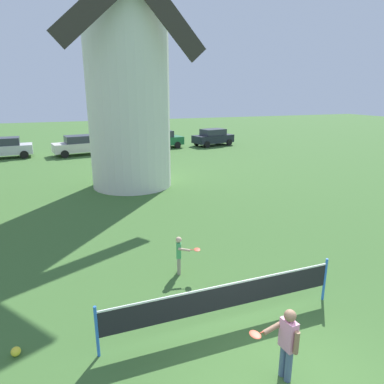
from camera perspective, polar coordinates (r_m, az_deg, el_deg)
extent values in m
plane|color=#3D662D|center=(7.16, 15.08, -27.63)|extent=(120.00, 120.00, 0.00)
cylinder|color=silver|center=(18.49, -10.58, 17.18)|extent=(4.18, 4.18, 10.58)
cylinder|color=blue|center=(7.24, -15.49, -21.42)|extent=(0.06, 0.06, 1.10)
cylinder|color=blue|center=(9.15, 21.13, -13.37)|extent=(0.06, 0.06, 1.10)
cube|color=black|center=(7.73, 5.47, -16.99)|extent=(5.31, 0.01, 0.55)
cube|color=white|center=(7.58, 5.53, -15.12)|extent=(5.31, 0.02, 0.04)
cylinder|color=slate|center=(6.93, 15.70, -25.96)|extent=(0.13, 0.13, 0.63)
cylinder|color=slate|center=(7.00, 14.85, -25.35)|extent=(0.13, 0.13, 0.63)
cube|color=pink|center=(6.59, 15.68, -21.79)|extent=(0.20, 0.32, 0.56)
sphere|color=#89664C|center=(6.37, 15.95, -19.10)|extent=(0.21, 0.21, 0.21)
cylinder|color=#89664C|center=(6.49, 16.93, -22.79)|extent=(0.09, 0.09, 0.42)
cylinder|color=#89664C|center=(6.54, 13.33, -21.04)|extent=(0.43, 0.14, 0.16)
cylinder|color=#D84C33|center=(6.45, 12.10, -21.54)|extent=(0.22, 0.05, 0.04)
ellipsoid|color=#D84C33|center=(6.34, 10.43, -22.22)|extent=(0.21, 0.26, 0.03)
cylinder|color=#9E937F|center=(9.91, -2.17, -11.80)|extent=(0.10, 0.10, 0.49)
cylinder|color=#9E937F|center=(9.79, -2.18, -12.18)|extent=(0.10, 0.10, 0.49)
cube|color=#4CB266|center=(9.64, -2.21, -9.54)|extent=(0.20, 0.27, 0.44)
sphere|color=#DBB28E|center=(9.51, -2.23, -7.92)|extent=(0.16, 0.16, 0.16)
cylinder|color=#DBB28E|center=(9.78, -2.20, -9.25)|extent=(0.07, 0.07, 0.33)
cylinder|color=#DBB28E|center=(9.48, -1.31, -9.54)|extent=(0.34, 0.18, 0.13)
cylinder|color=#D84C33|center=(9.48, -0.50, -9.53)|extent=(0.22, 0.09, 0.04)
ellipsoid|color=#D84C33|center=(9.49, 0.85, -9.51)|extent=(0.25, 0.29, 0.03)
sphere|color=yellow|center=(8.06, -27.17, -22.47)|extent=(0.18, 0.18, 0.18)
cube|color=silver|center=(30.25, -28.60, 6.19)|extent=(4.00, 1.93, 0.70)
cube|color=#2D333D|center=(30.17, -28.76, 7.36)|extent=(2.27, 1.62, 0.56)
cylinder|color=black|center=(31.06, -25.98, 6.09)|extent=(0.61, 0.22, 0.60)
cylinder|color=black|center=(29.38, -26.04, 5.58)|extent=(0.61, 0.22, 0.60)
cube|color=silver|center=(29.44, -17.75, 7.17)|extent=(4.67, 2.35, 0.70)
cube|color=#2D333D|center=(29.36, -17.86, 8.38)|extent=(2.70, 1.86, 0.56)
cylinder|color=black|center=(30.64, -15.25, 7.03)|extent=(0.62, 0.27, 0.60)
cylinder|color=black|center=(29.02, -14.40, 6.61)|extent=(0.62, 0.27, 0.60)
cylinder|color=black|center=(30.06, -20.87, 6.37)|extent=(0.62, 0.27, 0.60)
cylinder|color=black|center=(28.40, -20.33, 5.91)|extent=(0.62, 0.27, 0.60)
cube|color=#1E6638|center=(31.46, -5.61, 8.39)|extent=(4.62, 2.34, 0.70)
cube|color=#2D333D|center=(31.38, -5.64, 9.53)|extent=(2.67, 1.85, 0.56)
cylinder|color=black|center=(32.89, -3.78, 8.16)|extent=(0.62, 0.27, 0.60)
cylinder|color=black|center=(31.38, -2.42, 7.79)|extent=(0.62, 0.27, 0.60)
cylinder|color=black|center=(31.73, -8.72, 7.71)|extent=(0.62, 0.27, 0.60)
cylinder|color=black|center=(30.16, -7.56, 7.32)|extent=(0.62, 0.27, 0.60)
cube|color=#1E232D|center=(33.03, 3.50, 8.81)|extent=(4.08, 2.48, 0.70)
cube|color=#2D333D|center=(32.95, 3.52, 9.90)|extent=(2.40, 1.92, 0.56)
cylinder|color=black|center=(34.52, 4.39, 8.53)|extent=(0.62, 0.30, 0.60)
cylinder|color=black|center=(33.20, 6.18, 8.18)|extent=(0.62, 0.30, 0.60)
cylinder|color=black|center=(33.02, 0.78, 8.23)|extent=(0.62, 0.30, 0.60)
cylinder|color=black|center=(31.64, 2.51, 7.86)|extent=(0.62, 0.30, 0.60)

